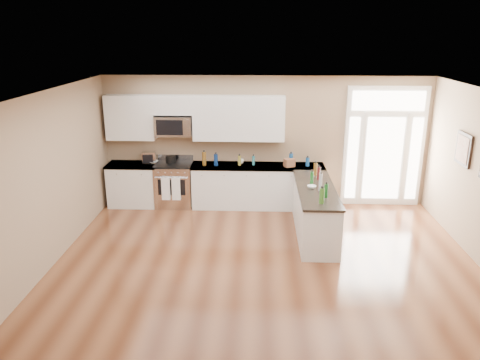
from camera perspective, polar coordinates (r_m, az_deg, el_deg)
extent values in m
plane|color=#552B17|center=(7.00, 3.24, -14.04)|extent=(8.00, 8.00, 0.00)
plane|color=#967C5F|center=(10.22, 3.10, 4.77)|extent=(7.00, 0.00, 7.00)
plane|color=#967C5F|center=(7.21, -25.61, -2.55)|extent=(0.00, 8.00, 8.00)
plane|color=white|center=(6.02, 3.70, 9.26)|extent=(8.00, 8.00, 0.00)
cube|color=silver|center=(10.53, -12.78, -0.62)|extent=(1.06, 0.62, 0.90)
cube|color=black|center=(10.66, -12.64, -2.66)|extent=(1.02, 0.52, 0.10)
cube|color=black|center=(10.40, -12.96, 1.84)|extent=(1.10, 0.66, 0.04)
cube|color=silver|center=(10.17, 2.15, -0.84)|extent=(2.81, 0.62, 0.90)
cube|color=black|center=(10.31, 2.13, -2.95)|extent=(2.77, 0.52, 0.10)
cube|color=black|center=(10.03, 2.18, 1.71)|extent=(2.85, 0.66, 0.04)
cube|color=silver|center=(8.87, 9.11, -3.89)|extent=(0.65, 2.28, 0.90)
cube|color=black|center=(9.03, 8.98, -6.25)|extent=(0.61, 2.18, 0.10)
cube|color=black|center=(8.71, 9.25, -1.01)|extent=(0.69, 2.32, 0.04)
cube|color=silver|center=(10.32, -13.19, 7.43)|extent=(1.04, 0.33, 0.95)
cube|color=silver|center=(9.96, -0.15, 7.54)|extent=(1.94, 0.33, 0.95)
cube|color=silver|center=(10.07, -8.12, 9.06)|extent=(0.82, 0.33, 0.40)
cube|color=silver|center=(10.11, -8.05, 6.56)|extent=(0.78, 0.40, 0.42)
cube|color=black|center=(9.92, -8.60, 6.33)|extent=(0.56, 0.01, 0.32)
cube|color=white|center=(10.55, 17.11, 3.85)|extent=(1.70, 0.08, 2.60)
cube|color=white|center=(10.56, 17.06, 2.47)|extent=(0.78, 0.02, 1.80)
cube|color=white|center=(10.41, 13.54, 2.55)|extent=(0.22, 0.02, 1.80)
cube|color=white|center=(10.74, 20.47, 2.39)|extent=(0.22, 0.02, 1.80)
cube|color=white|center=(10.32, 17.68, 9.18)|extent=(1.50, 0.02, 0.40)
cube|color=black|center=(9.13, 25.61, 3.42)|extent=(0.04, 0.58, 0.58)
cube|color=brown|center=(9.12, 25.47, 3.42)|extent=(0.01, 0.46, 0.46)
cube|color=silver|center=(10.33, -8.00, -0.64)|extent=(0.79, 0.65, 0.92)
cube|color=black|center=(10.20, -8.11, 1.89)|extent=(0.79, 0.60, 0.03)
cube|color=silver|center=(10.46, -7.84, 2.73)|extent=(0.79, 0.04, 0.14)
cube|color=black|center=(10.01, -8.34, -0.91)|extent=(0.58, 0.01, 0.34)
cylinder|color=silver|center=(9.92, -8.42, 0.25)|extent=(0.70, 0.02, 0.02)
cube|color=white|center=(10.01, -9.04, -1.07)|extent=(0.18, 0.02, 0.50)
cube|color=white|center=(9.96, -7.80, -1.09)|extent=(0.18, 0.02, 0.50)
cylinder|color=black|center=(10.27, -8.43, 2.56)|extent=(0.27, 0.27, 0.17)
cube|color=silver|center=(10.36, -11.03, 2.72)|extent=(0.32, 0.27, 0.25)
cube|color=brown|center=(9.95, 6.04, 2.11)|extent=(0.25, 0.23, 0.17)
imported|color=white|center=(10.34, -10.61, 2.17)|extent=(0.29, 0.29, 0.05)
imported|color=white|center=(8.64, 8.73, -0.83)|extent=(0.18, 0.18, 0.05)
imported|color=white|center=(10.13, 0.07, 2.31)|extent=(0.16, 0.16, 0.11)
cylinder|color=#19591E|center=(8.76, 8.75, 0.16)|extent=(0.06, 0.06, 0.26)
cylinder|color=navy|center=(10.03, 6.23, 2.50)|extent=(0.08, 0.08, 0.26)
cylinder|color=brown|center=(10.00, -4.38, 2.61)|extent=(0.09, 0.09, 0.29)
cylinder|color=olive|center=(10.00, -0.07, 2.40)|extent=(0.06, 0.06, 0.21)
cylinder|color=#26727F|center=(10.02, 1.65, 2.40)|extent=(0.06, 0.06, 0.20)
cylinder|color=#591919|center=(9.12, 9.55, 0.77)|extent=(0.06, 0.06, 0.25)
cylinder|color=#B2B2B7|center=(8.48, 9.79, -0.28)|extent=(0.06, 0.06, 0.32)
cylinder|color=navy|center=(9.97, -2.96, 2.46)|extent=(0.08, 0.08, 0.25)
cylinder|color=#3F7226|center=(7.88, 9.94, -1.92)|extent=(0.08, 0.08, 0.26)
cylinder|color=#19591E|center=(8.18, 10.45, -1.30)|extent=(0.07, 0.07, 0.24)
cylinder|color=navy|center=(10.03, 8.23, 2.20)|extent=(0.08, 0.08, 0.19)
cylinder|color=brown|center=(9.40, 9.18, 1.30)|extent=(0.08, 0.08, 0.25)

